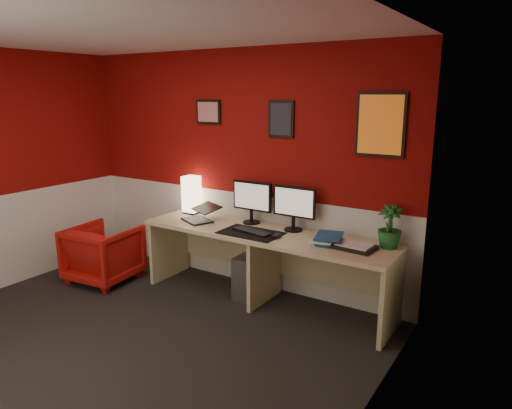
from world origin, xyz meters
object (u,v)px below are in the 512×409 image
at_px(monitor_left, 251,196).
at_px(pc_tower, 252,275).
at_px(laptop, 197,211).
at_px(shoji_lamp, 192,196).
at_px(armchair, 104,253).
at_px(zen_tray, 354,247).
at_px(monitor_right, 294,202).
at_px(potted_plant, 390,226).
at_px(desk, 265,267).

xyz_separation_m(monitor_left, pc_tower, (0.10, -0.15, -0.80)).
xyz_separation_m(laptop, monitor_left, (0.53, 0.25, 0.18)).
height_order(shoji_lamp, armchair, shoji_lamp).
height_order(zen_tray, armchair, zen_tray).
height_order(shoji_lamp, laptop, shoji_lamp).
distance_m(shoji_lamp, pc_tower, 1.15).
xyz_separation_m(shoji_lamp, monitor_right, (1.29, 0.00, 0.09)).
distance_m(shoji_lamp, potted_plant, 2.24).
height_order(potted_plant, pc_tower, potted_plant).
bearing_deg(monitor_right, shoji_lamp, -179.93).
bearing_deg(desk, zen_tray, -0.29).
bearing_deg(desk, pc_tower, 163.75).
bearing_deg(monitor_right, armchair, -161.24).
bearing_deg(shoji_lamp, zen_tray, -5.81).
distance_m(potted_plant, armchair, 3.09).
bearing_deg(shoji_lamp, monitor_left, 0.59).
relative_size(laptop, monitor_right, 0.57).
relative_size(desk, monitor_right, 4.48).
bearing_deg(potted_plant, laptop, -173.42).
distance_m(desk, armchair, 1.87).
bearing_deg(shoji_lamp, laptop, -41.37).
distance_m(laptop, armchair, 1.20).
bearing_deg(zen_tray, desk, 179.71).
xyz_separation_m(potted_plant, armchair, (-2.96, -0.67, -0.61)).
height_order(shoji_lamp, potted_plant, shoji_lamp).
distance_m(monitor_left, zen_tray, 1.25).
bearing_deg(laptop, monitor_left, 49.71).
xyz_separation_m(desk, armchair, (-1.80, -0.48, -0.05)).
distance_m(laptop, monitor_left, 0.61).
height_order(zen_tray, pc_tower, zen_tray).
relative_size(desk, pc_tower, 5.78).
relative_size(desk, armchair, 3.77).
bearing_deg(monitor_right, desk, -135.77).
xyz_separation_m(desk, zen_tray, (0.91, -0.00, 0.38)).
bearing_deg(potted_plant, shoji_lamp, 179.73).
height_order(desk, laptop, laptop).
bearing_deg(shoji_lamp, pc_tower, -9.09).
relative_size(desk, zen_tray, 7.43).
xyz_separation_m(zen_tray, potted_plant, (0.24, 0.19, 0.18)).
bearing_deg(shoji_lamp, armchair, -136.50).
bearing_deg(monitor_left, laptop, -154.91).
xyz_separation_m(monitor_right, armchair, (-2.01, -0.68, -0.71)).
height_order(desk, shoji_lamp, shoji_lamp).
distance_m(monitor_right, potted_plant, 0.96).
bearing_deg(desk, armchair, -165.04).
xyz_separation_m(laptop, potted_plant, (1.97, 0.23, 0.08)).
height_order(monitor_left, monitor_right, same).
relative_size(shoji_lamp, potted_plant, 1.05).
distance_m(potted_plant, pc_tower, 1.52).
xyz_separation_m(monitor_right, pc_tower, (-0.40, -0.14, -0.80)).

